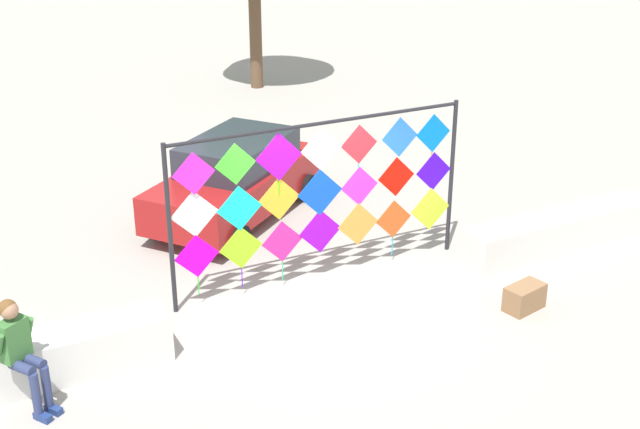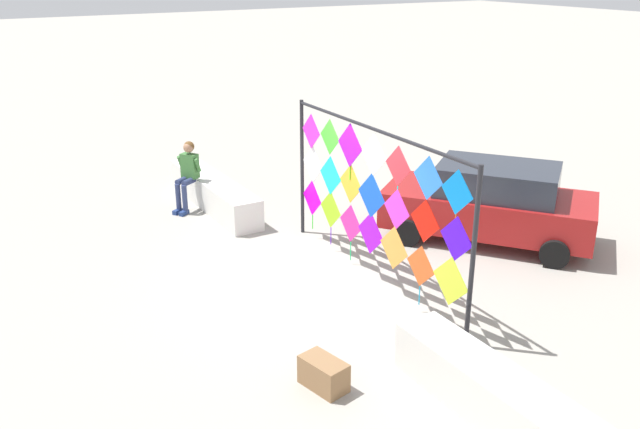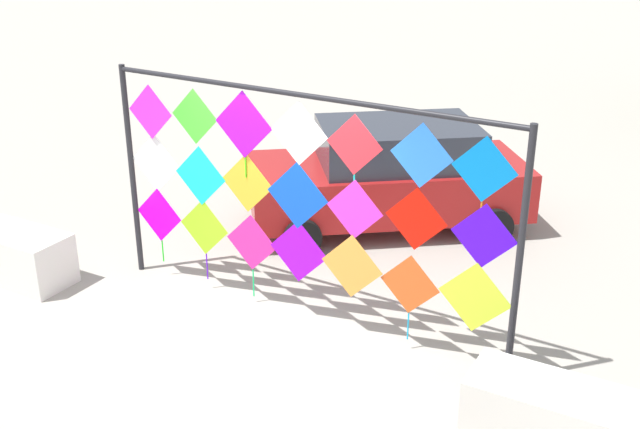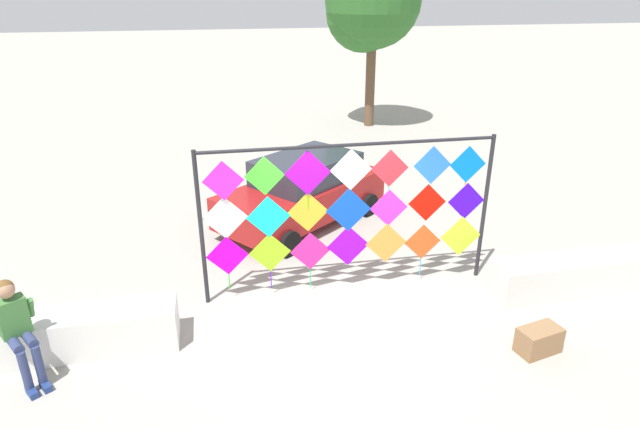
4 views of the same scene
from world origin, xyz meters
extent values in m
plane|color=#9E998E|center=(0.00, 0.00, 0.00)|extent=(120.00, 120.00, 0.00)
cube|color=silver|center=(-4.39, -0.27, 0.32)|extent=(3.65, 0.64, 0.64)
cube|color=silver|center=(4.39, -0.27, 0.32)|extent=(3.65, 0.64, 0.64)
cylinder|color=#232328|center=(-2.14, 0.67, 1.32)|extent=(0.07, 0.07, 2.63)
cylinder|color=#232328|center=(2.67, 0.57, 1.32)|extent=(0.07, 0.07, 2.63)
cylinder|color=#232328|center=(0.27, 0.62, 2.58)|extent=(4.81, 0.15, 0.06)
cube|color=#E304E0|center=(-1.76, 0.67, 0.83)|extent=(0.69, 0.03, 0.69)
cylinder|color=#16E519|center=(-1.76, 0.68, 0.34)|extent=(0.02, 0.02, 0.29)
cube|color=#99DB1D|center=(-1.07, 0.65, 0.82)|extent=(0.70, 0.03, 0.70)
cylinder|color=#5E16E5|center=(-1.07, 0.66, 0.30)|extent=(0.02, 0.02, 0.34)
cube|color=#DA218C|center=(-0.39, 0.64, 0.78)|extent=(0.68, 0.03, 0.68)
cylinder|color=#16E56E|center=(-0.39, 0.65, 0.26)|extent=(0.02, 0.02, 0.36)
cube|color=#910AE0|center=(0.25, 0.61, 0.83)|extent=(0.73, 0.03, 0.73)
cube|color=orange|center=(0.92, 0.59, 0.82)|extent=(0.73, 0.03, 0.73)
cube|color=#D4501C|center=(1.58, 0.59, 0.77)|extent=(0.66, 0.03, 0.66)
cylinder|color=#16AAE5|center=(1.58, 0.60, 0.28)|extent=(0.02, 0.02, 0.32)
cube|color=#CCE72E|center=(2.28, 0.57, 0.82)|extent=(0.75, 0.03, 0.75)
cube|color=white|center=(-1.75, 0.68, 1.50)|extent=(0.73, 0.03, 0.73)
cube|color=#11F9D1|center=(-1.07, 0.65, 1.46)|extent=(0.71, 0.03, 0.71)
cylinder|color=red|center=(-1.07, 0.66, 1.00)|extent=(0.02, 0.02, 0.22)
cube|color=gold|center=(-0.43, 0.65, 1.49)|extent=(0.68, 0.03, 0.68)
cube|color=blue|center=(0.24, 0.61, 1.48)|extent=(0.76, 0.03, 0.76)
cylinder|color=gold|center=(0.24, 0.62, 0.93)|extent=(0.02, 0.02, 0.34)
cube|color=#E62CC7|center=(0.93, 0.60, 1.47)|extent=(0.65, 0.03, 0.65)
cube|color=red|center=(1.61, 0.60, 1.50)|extent=(0.67, 0.03, 0.67)
cube|color=#3D08E9|center=(2.31, 0.58, 1.48)|extent=(0.66, 0.03, 0.66)
cube|color=#EF24D7|center=(-1.74, 0.64, 2.13)|extent=(0.64, 0.02, 0.64)
cube|color=#42DF2E|center=(-1.10, 0.65, 2.16)|extent=(0.63, 0.02, 0.63)
cube|color=#9B0DCC|center=(-0.43, 0.62, 2.17)|extent=(0.74, 0.03, 0.74)
cylinder|color=#4BE516|center=(-0.43, 0.63, 1.68)|extent=(0.02, 0.02, 0.23)
cube|color=white|center=(0.27, 0.61, 2.17)|extent=(0.69, 0.03, 0.69)
cube|color=red|center=(0.92, 0.61, 2.16)|extent=(0.63, 0.02, 0.63)
cylinder|color=#16E5D9|center=(0.92, 0.62, 1.70)|extent=(0.02, 0.02, 0.28)
cube|color=#2775F6|center=(1.64, 0.59, 2.17)|extent=(0.65, 0.03, 0.65)
cube|color=#0674D5|center=(2.26, 0.58, 2.14)|extent=(0.64, 0.02, 0.64)
cylinder|color=orange|center=(2.26, 0.59, 1.65)|extent=(0.02, 0.02, 0.35)
cylinder|color=navy|center=(-4.43, -1.06, 0.32)|extent=(0.11, 0.11, 0.64)
cylinder|color=navy|center=(-4.53, -0.91, 0.67)|extent=(0.30, 0.37, 0.13)
cube|color=navy|center=(-4.40, -1.11, 0.04)|extent=(0.21, 0.26, 0.09)
cylinder|color=navy|center=(-4.29, -0.97, 0.32)|extent=(0.11, 0.11, 0.64)
cylinder|color=navy|center=(-4.38, -0.82, 0.67)|extent=(0.30, 0.37, 0.13)
cube|color=navy|center=(-4.26, -1.02, 0.04)|extent=(0.21, 0.26, 0.09)
cube|color=#3D7538|center=(-4.55, -0.71, 0.96)|extent=(0.41, 0.36, 0.52)
sphere|color=#A37556|center=(-4.55, -0.71, 1.36)|extent=(0.22, 0.22, 0.22)
sphere|color=brown|center=(-4.56, -0.70, 1.37)|extent=(0.22, 0.22, 0.22)
cylinder|color=#3D7538|center=(-4.35, -0.61, 1.01)|extent=(0.16, 0.19, 0.31)
cube|color=maroon|center=(-0.02, 3.51, 0.60)|extent=(4.08, 3.66, 0.69)
cube|color=#282D38|center=(0.09, 3.59, 1.22)|extent=(2.60, 2.47, 0.55)
cylinder|color=black|center=(-0.56, 2.05, 0.26)|extent=(0.53, 0.47, 0.51)
cylinder|color=black|center=(-1.56, 3.37, 0.26)|extent=(0.53, 0.47, 0.51)
cylinder|color=black|center=(1.53, 3.64, 0.26)|extent=(0.53, 0.47, 0.51)
cylinder|color=black|center=(0.53, 4.96, 0.26)|extent=(0.53, 0.47, 0.51)
cube|color=olive|center=(2.50, -1.65, 0.19)|extent=(0.68, 0.47, 0.39)
cylinder|color=brown|center=(4.00, 11.81, 1.71)|extent=(0.35, 0.35, 3.42)
sphere|color=#2D6628|center=(3.74, 12.00, 3.94)|extent=(2.66, 2.66, 2.66)
camera|label=1|loc=(-5.31, -10.15, 6.39)|focal=47.97mm
camera|label=2|loc=(8.65, -5.37, 5.06)|focal=37.85mm
camera|label=3|loc=(4.25, -6.00, 4.50)|focal=43.79mm
camera|label=4|loc=(-1.87, -7.16, 4.88)|focal=29.92mm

